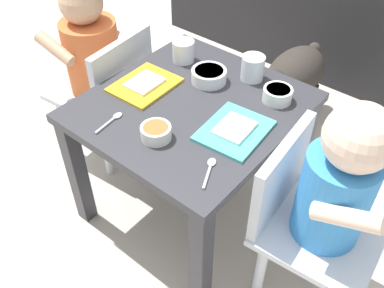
{
  "coord_description": "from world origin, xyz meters",
  "views": [
    {
      "loc": [
        0.59,
        -0.72,
        1.13
      ],
      "look_at": [
        0.0,
        0.0,
        0.28
      ],
      "focal_mm": 40.12,
      "sensor_mm": 36.0,
      "label": 1
    }
  ],
  "objects_px": {
    "cereal_bowl_left_side": "(209,75)",
    "water_cup_right": "(183,52)",
    "seated_child_left": "(95,57)",
    "food_tray_left": "(145,84)",
    "dog": "(291,77)",
    "spoon_by_left_tray": "(209,170)",
    "seated_child_right": "(331,191)",
    "water_cup_left": "(252,69)",
    "food_tray_right": "(234,130)",
    "veggie_bowl_far": "(278,94)",
    "cereal_bowl_right_side": "(156,132)",
    "dining_table": "(192,125)",
    "spoon_by_right_tray": "(111,120)"
  },
  "relations": [
    {
      "from": "spoon_by_left_tray",
      "to": "spoon_by_right_tray",
      "type": "relative_size",
      "value": 0.95
    },
    {
      "from": "seated_child_left",
      "to": "dining_table",
      "type": "bearing_deg",
      "value": -2.79
    },
    {
      "from": "food_tray_right",
      "to": "veggie_bowl_far",
      "type": "relative_size",
      "value": 2.4
    },
    {
      "from": "water_cup_right",
      "to": "spoon_by_right_tray",
      "type": "relative_size",
      "value": 0.67
    },
    {
      "from": "spoon_by_left_tray",
      "to": "dog",
      "type": "bearing_deg",
      "value": 103.72
    },
    {
      "from": "spoon_by_left_tray",
      "to": "spoon_by_right_tray",
      "type": "distance_m",
      "value": 0.3
    },
    {
      "from": "seated_child_left",
      "to": "water_cup_left",
      "type": "distance_m",
      "value": 0.52
    },
    {
      "from": "seated_child_right",
      "to": "food_tray_left",
      "type": "bearing_deg",
      "value": 179.4
    },
    {
      "from": "dining_table",
      "to": "cereal_bowl_left_side",
      "type": "height_order",
      "value": "cereal_bowl_left_side"
    },
    {
      "from": "seated_child_left",
      "to": "cereal_bowl_right_side",
      "type": "xyz_separation_m",
      "value": [
        0.45,
        -0.18,
        0.05
      ]
    },
    {
      "from": "water_cup_right",
      "to": "veggie_bowl_far",
      "type": "distance_m",
      "value": 0.33
    },
    {
      "from": "water_cup_left",
      "to": "veggie_bowl_far",
      "type": "distance_m",
      "value": 0.12
    },
    {
      "from": "seated_child_right",
      "to": "veggie_bowl_far",
      "type": "height_order",
      "value": "seated_child_right"
    },
    {
      "from": "veggie_bowl_far",
      "to": "cereal_bowl_left_side",
      "type": "distance_m",
      "value": 0.2
    },
    {
      "from": "dining_table",
      "to": "water_cup_left",
      "type": "height_order",
      "value": "water_cup_left"
    },
    {
      "from": "food_tray_left",
      "to": "spoon_by_left_tray",
      "type": "bearing_deg",
      "value": -22.93
    },
    {
      "from": "seated_child_right",
      "to": "cereal_bowl_left_side",
      "type": "distance_m",
      "value": 0.48
    },
    {
      "from": "food_tray_left",
      "to": "water_cup_right",
      "type": "xyz_separation_m",
      "value": [
        -0.0,
        0.18,
        0.02
      ]
    },
    {
      "from": "water_cup_left",
      "to": "seated_child_left",
      "type": "bearing_deg",
      "value": -159.26
    },
    {
      "from": "water_cup_right",
      "to": "spoon_by_right_tray",
      "type": "height_order",
      "value": "water_cup_right"
    },
    {
      "from": "food_tray_right",
      "to": "spoon_by_left_tray",
      "type": "height_order",
      "value": "food_tray_right"
    },
    {
      "from": "dog",
      "to": "veggie_bowl_far",
      "type": "distance_m",
      "value": 0.51
    },
    {
      "from": "dog",
      "to": "seated_child_right",
      "type": "bearing_deg",
      "value": -55.67
    },
    {
      "from": "cereal_bowl_right_side",
      "to": "dining_table",
      "type": "bearing_deg",
      "value": 97.25
    },
    {
      "from": "dog",
      "to": "spoon_by_left_tray",
      "type": "height_order",
      "value": "spoon_by_left_tray"
    },
    {
      "from": "cereal_bowl_left_side",
      "to": "spoon_by_left_tray",
      "type": "relative_size",
      "value": 1.06
    },
    {
      "from": "dog",
      "to": "water_cup_right",
      "type": "xyz_separation_m",
      "value": [
        -0.17,
        -0.43,
        0.24
      ]
    },
    {
      "from": "dining_table",
      "to": "cereal_bowl_right_side",
      "type": "distance_m",
      "value": 0.19
    },
    {
      "from": "dining_table",
      "to": "water_cup_left",
      "type": "xyz_separation_m",
      "value": [
        0.06,
        0.2,
        0.11
      ]
    },
    {
      "from": "water_cup_left",
      "to": "water_cup_right",
      "type": "bearing_deg",
      "value": -166.99
    },
    {
      "from": "seated_child_left",
      "to": "food_tray_left",
      "type": "height_order",
      "value": "seated_child_left"
    },
    {
      "from": "water_cup_right",
      "to": "veggie_bowl_far",
      "type": "bearing_deg",
      "value": 0.86
    },
    {
      "from": "seated_child_right",
      "to": "water_cup_left",
      "type": "relative_size",
      "value": 8.99
    },
    {
      "from": "seated_child_left",
      "to": "water_cup_left",
      "type": "height_order",
      "value": "seated_child_left"
    },
    {
      "from": "water_cup_left",
      "to": "veggie_bowl_far",
      "type": "bearing_deg",
      "value": -21.99
    },
    {
      "from": "seated_child_left",
      "to": "dog",
      "type": "xyz_separation_m",
      "value": [
        0.43,
        0.57,
        -0.18
      ]
    },
    {
      "from": "food_tray_right",
      "to": "cereal_bowl_left_side",
      "type": "relative_size",
      "value": 1.89
    },
    {
      "from": "water_cup_left",
      "to": "cereal_bowl_left_side",
      "type": "relative_size",
      "value": 0.71
    },
    {
      "from": "water_cup_left",
      "to": "spoon_by_left_tray",
      "type": "height_order",
      "value": "water_cup_left"
    },
    {
      "from": "seated_child_left",
      "to": "cereal_bowl_left_side",
      "type": "bearing_deg",
      "value": 13.1
    },
    {
      "from": "cereal_bowl_left_side",
      "to": "water_cup_right",
      "type": "bearing_deg",
      "value": 162.65
    },
    {
      "from": "seated_child_right",
      "to": "water_cup_left",
      "type": "bearing_deg",
      "value": 147.84
    },
    {
      "from": "seated_child_left",
      "to": "spoon_by_left_tray",
      "type": "distance_m",
      "value": 0.65
    },
    {
      "from": "water_cup_right",
      "to": "cereal_bowl_left_side",
      "type": "distance_m",
      "value": 0.14
    },
    {
      "from": "water_cup_right",
      "to": "spoon_by_left_tray",
      "type": "height_order",
      "value": "water_cup_right"
    },
    {
      "from": "food_tray_right",
      "to": "veggie_bowl_far",
      "type": "bearing_deg",
      "value": 85.82
    },
    {
      "from": "cereal_bowl_right_side",
      "to": "seated_child_left",
      "type": "bearing_deg",
      "value": 157.61
    },
    {
      "from": "veggie_bowl_far",
      "to": "spoon_by_left_tray",
      "type": "xyz_separation_m",
      "value": [
        0.02,
        -0.33,
        -0.02
      ]
    },
    {
      "from": "dog",
      "to": "veggie_bowl_far",
      "type": "bearing_deg",
      "value": -69.17
    },
    {
      "from": "food_tray_left",
      "to": "water_cup_left",
      "type": "distance_m",
      "value": 0.31
    }
  ]
}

